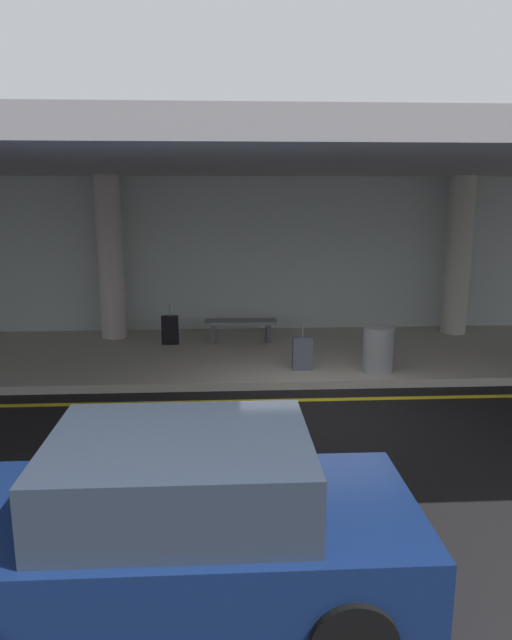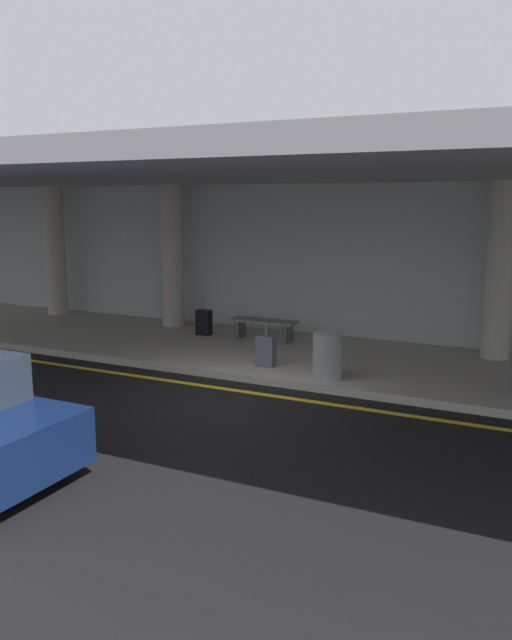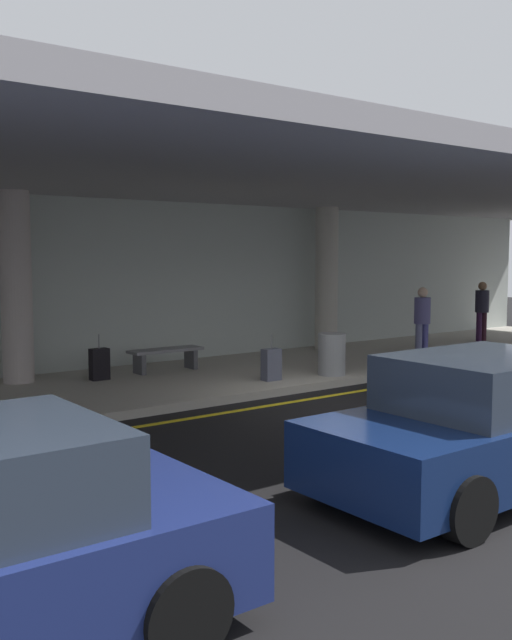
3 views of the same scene
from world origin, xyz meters
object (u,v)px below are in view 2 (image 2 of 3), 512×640
Objects in this scene: support_column_left_mid at (55,251)px; trash_bin_steel at (328,355)px; suitcase_upright_primary at (266,351)px; bench_metal at (264,325)px; support_column_center at (172,256)px; suitcase_upright_secondary at (204,322)px; support_column_right_mid at (500,271)px.

support_column_left_mid is 4.29× the size of trash_bin_steel.
bench_metal is at bearing 117.67° from suitcase_upright_primary.
suitcase_upright_primary reaches higher than bench_metal.
suitcase_upright_primary is 0.56× the size of bench_metal.
support_column_center is 2.14m from suitcase_upright_secondary.
support_column_left_mid is at bearing 175.26° from bench_metal.
suitcase_upright_primary is at bearing -63.65° from bench_metal.
support_column_center is (4.00, 0.00, 0.00)m from support_column_left_mid.
support_column_left_mid is 2.28× the size of bench_metal.
support_column_right_mid reaches higher than suitcase_upright_primary.
suitcase_upright_secondary is (-6.65, -0.70, -1.51)m from support_column_right_mid.
support_column_center and support_column_right_mid have the same top height.
suitcase_upright_secondary is 4.65m from trash_bin_steel.
trash_bin_steel is at bearing -8.58° from suitcase_upright_primary.
support_column_right_mid is at bearing 6.43° from bench_metal.
suitcase_upright_secondary reaches higher than trash_bin_steel.
support_column_left_mid reaches higher than bench_metal.
suitcase_upright_secondary is 1.57m from bench_metal.
bench_metal is at bearing -11.15° from support_column_center.
bench_metal is (-1.09, 2.20, 0.04)m from suitcase_upright_primary.
trash_bin_steel is at bearing -44.66° from bench_metal.
support_column_center is at bearing 141.83° from suitcase_upright_secondary.
suitcase_upright_secondary is 1.06× the size of trash_bin_steel.
suitcase_upright_primary is 2.45m from bench_metal.
trash_bin_steel is (2.47, -2.44, 0.07)m from bench_metal.
suitcase_upright_primary is at bearing 170.09° from trash_bin_steel.
suitcase_upright_secondary is at bearing 143.38° from suitcase_upright_primary.
trash_bin_steel is (9.38, -3.01, -1.40)m from support_column_left_mid.
trash_bin_steel is at bearing -131.01° from support_column_right_mid.
bench_metal is (2.91, -0.57, -1.47)m from support_column_center.
trash_bin_steel is (4.03, -2.31, 0.11)m from suitcase_upright_secondary.
support_column_left_mid is at bearing 180.00° from support_column_right_mid.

